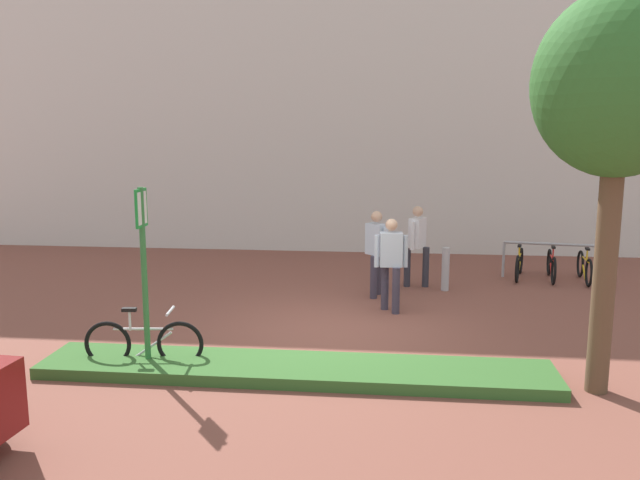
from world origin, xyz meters
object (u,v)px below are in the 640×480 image
(bike_at_sign, at_px, (144,343))
(bike_rack_cluster, at_px, (551,264))
(person_casual_tan, at_px, (417,241))
(tree_sidewalk, at_px, (619,88))
(person_shirt_white, at_px, (391,259))
(person_shirt_blue, at_px, (376,248))
(parking_sign_post, at_px, (143,253))
(bollard_steel, at_px, (445,269))

(bike_at_sign, relative_size, bike_rack_cluster, 0.80)
(person_casual_tan, bearing_deg, bike_rack_cluster, 17.52)
(tree_sidewalk, height_order, person_shirt_white, tree_sidewalk)
(bike_rack_cluster, bearing_deg, person_shirt_blue, -154.37)
(bike_rack_cluster, xyz_separation_m, person_casual_tan, (-3.00, -0.95, 0.63))
(tree_sidewalk, xyz_separation_m, person_shirt_blue, (-2.92, 4.43, -2.81))
(parking_sign_post, bearing_deg, bollard_steel, 47.77)
(parking_sign_post, xyz_separation_m, bollard_steel, (4.49, 4.95, -1.21))
(bike_at_sign, xyz_separation_m, bike_rack_cluster, (7.00, 6.05, -0.00))
(bollard_steel, distance_m, person_shirt_blue, 1.64)
(parking_sign_post, bearing_deg, person_shirt_white, 44.11)
(parking_sign_post, relative_size, person_shirt_blue, 1.48)
(bike_at_sign, bearing_deg, bollard_steel, 46.60)
(parking_sign_post, height_order, bollard_steel, parking_sign_post)
(person_shirt_blue, height_order, person_casual_tan, same)
(tree_sidewalk, bearing_deg, bike_at_sign, 177.91)
(tree_sidewalk, distance_m, bollard_steel, 6.25)
(person_shirt_white, bearing_deg, bike_rack_cluster, 39.28)
(person_shirt_white, bearing_deg, person_shirt_blue, 105.22)
(bollard_steel, bearing_deg, bike_at_sign, -133.40)
(bike_at_sign, bearing_deg, bike_rack_cluster, 40.87)
(bike_at_sign, bearing_deg, person_shirt_white, 42.44)
(person_shirt_blue, bearing_deg, person_casual_tan, 46.85)
(bike_at_sign, distance_m, person_shirt_white, 4.71)
(bike_rack_cluster, bearing_deg, bike_at_sign, -139.13)
(tree_sidewalk, bearing_deg, parking_sign_post, 178.85)
(bollard_steel, relative_size, person_shirt_white, 0.52)
(bollard_steel, height_order, person_casual_tan, person_casual_tan)
(bollard_steel, bearing_deg, person_shirt_blue, -156.06)
(tree_sidewalk, relative_size, bollard_steel, 5.53)
(bike_at_sign, height_order, person_shirt_white, person_shirt_white)
(tree_sidewalk, distance_m, parking_sign_post, 6.36)
(bike_rack_cluster, bearing_deg, tree_sidewalk, -98.32)
(parking_sign_post, distance_m, person_shirt_blue, 5.34)
(bike_rack_cluster, relative_size, bollard_steel, 2.32)
(bollard_steel, bearing_deg, bike_rack_cluster, 26.60)
(bike_rack_cluster, xyz_separation_m, person_shirt_white, (-3.55, -2.90, 0.63))
(person_shirt_white, bearing_deg, bollard_steel, 56.20)
(tree_sidewalk, relative_size, person_shirt_white, 2.89)
(person_shirt_white, bearing_deg, person_casual_tan, 74.31)
(bike_rack_cluster, relative_size, person_casual_tan, 1.21)
(tree_sidewalk, xyz_separation_m, person_casual_tan, (-2.08, 5.33, -2.81))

